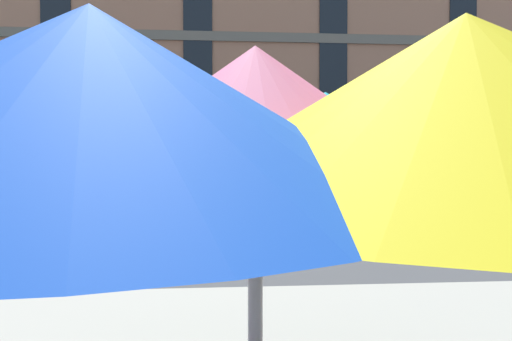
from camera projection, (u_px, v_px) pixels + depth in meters
ground_plane at (188, 240)px, 11.02m from camera, size 120.00×120.00×0.00m
sidewalk_far at (197, 207)px, 17.79m from camera, size 56.00×3.60×0.12m
apartment_building at (201, 32)px, 25.74m from camera, size 36.89×12.08×16.00m
sedan_red at (125, 186)px, 14.52m from camera, size 4.40×1.98×1.78m
sedan_gray at (355, 185)px, 15.09m from camera, size 4.40×1.98×1.78m
patio_umbrella at (255, 125)px, 2.07m from camera, size 3.48×3.23×2.23m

